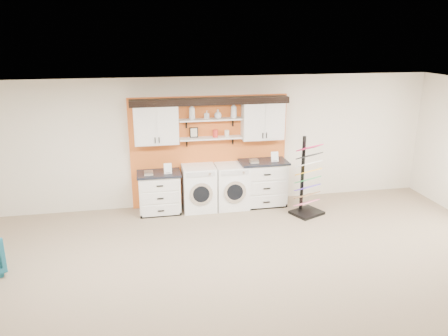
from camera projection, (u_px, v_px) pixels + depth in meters
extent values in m
plane|color=#847159|center=(256.00, 306.00, 6.12)|extent=(10.00, 10.00, 0.00)
plane|color=white|center=(261.00, 107.00, 5.29)|extent=(10.00, 10.00, 0.00)
plane|color=silver|center=(209.00, 142.00, 9.46)|extent=(10.00, 0.00, 10.00)
cube|color=orange|center=(210.00, 151.00, 9.48)|extent=(3.40, 0.07, 2.40)
cube|color=white|center=(156.00, 124.00, 8.92)|extent=(0.90, 0.34, 0.84)
cube|color=white|center=(145.00, 126.00, 8.71)|extent=(0.42, 0.01, 0.78)
cube|color=white|center=(167.00, 125.00, 8.79)|extent=(0.42, 0.01, 0.78)
cube|color=white|center=(263.00, 120.00, 9.33)|extent=(0.90, 0.34, 0.84)
cube|color=white|center=(255.00, 122.00, 9.13)|extent=(0.42, 0.01, 0.78)
cube|color=white|center=(275.00, 121.00, 9.21)|extent=(0.42, 0.01, 0.78)
cube|color=white|center=(211.00, 138.00, 9.23)|extent=(1.32, 0.28, 0.03)
cube|color=white|center=(210.00, 119.00, 9.11)|extent=(1.32, 0.28, 0.03)
cube|color=black|center=(210.00, 100.00, 9.01)|extent=(3.30, 0.40, 0.10)
cube|color=black|center=(212.00, 104.00, 8.85)|extent=(3.30, 0.04, 0.04)
cube|color=black|center=(194.00, 132.00, 9.17)|extent=(0.18, 0.02, 0.22)
cube|color=beige|center=(194.00, 133.00, 9.17)|extent=(0.14, 0.01, 0.18)
cylinder|color=red|center=(215.00, 133.00, 9.22)|extent=(0.11, 0.11, 0.16)
cylinder|color=silver|center=(227.00, 133.00, 9.27)|extent=(0.10, 0.10, 0.14)
cube|color=white|center=(160.00, 193.00, 9.21)|extent=(0.85, 0.60, 0.85)
cube|color=black|center=(161.00, 215.00, 9.07)|extent=(0.85, 0.06, 0.07)
cube|color=black|center=(159.00, 173.00, 9.08)|extent=(0.90, 0.66, 0.04)
cube|color=white|center=(160.00, 186.00, 8.85)|extent=(0.77, 0.02, 0.23)
cube|color=white|center=(160.00, 198.00, 8.93)|extent=(0.77, 0.02, 0.23)
cube|color=white|center=(161.00, 211.00, 9.01)|extent=(0.77, 0.02, 0.23)
cube|color=white|center=(263.00, 184.00, 9.61)|extent=(0.97, 0.60, 0.97)
cube|color=black|center=(266.00, 207.00, 9.49)|extent=(0.97, 0.06, 0.08)
cube|color=black|center=(263.00, 162.00, 9.46)|extent=(1.03, 0.66, 0.04)
cube|color=white|center=(267.00, 174.00, 9.23)|extent=(0.88, 0.02, 0.27)
cube|color=white|center=(267.00, 188.00, 9.32)|extent=(0.88, 0.02, 0.27)
cube|color=white|center=(266.00, 202.00, 9.41)|extent=(0.88, 0.02, 0.27)
cube|color=white|center=(199.00, 188.00, 9.35)|extent=(0.69, 0.66, 0.97)
cube|color=silver|center=(201.00, 174.00, 8.91)|extent=(0.59, 0.02, 0.10)
cylinder|color=silver|center=(201.00, 194.00, 9.04)|extent=(0.49, 0.05, 0.49)
cylinder|color=black|center=(201.00, 194.00, 9.01)|extent=(0.35, 0.03, 0.35)
cube|color=white|center=(231.00, 186.00, 9.48)|extent=(0.69, 0.66, 0.96)
cube|color=silver|center=(235.00, 173.00, 9.04)|extent=(0.59, 0.02, 0.10)
cylinder|color=silver|center=(235.00, 192.00, 9.17)|extent=(0.48, 0.05, 0.48)
cylinder|color=black|center=(235.00, 192.00, 9.15)|extent=(0.34, 0.03, 0.34)
cube|color=black|center=(307.00, 213.00, 9.21)|extent=(0.76, 0.71, 0.06)
cube|color=black|center=(303.00, 173.00, 9.11)|extent=(0.07, 0.07, 1.60)
cube|color=pink|center=(307.00, 203.00, 9.16)|extent=(0.57, 0.47, 0.15)
cube|color=olive|center=(307.00, 195.00, 9.11)|extent=(0.57, 0.47, 0.15)
cube|color=#5A38C6|center=(307.00, 187.00, 9.06)|extent=(0.57, 0.47, 0.15)
cube|color=green|center=(308.00, 180.00, 9.01)|extent=(0.57, 0.47, 0.15)
cube|color=yellow|center=(308.00, 172.00, 8.96)|extent=(0.57, 0.47, 0.15)
cube|color=white|center=(309.00, 164.00, 8.91)|extent=(0.57, 0.47, 0.15)
cube|color=black|center=(309.00, 156.00, 8.86)|extent=(0.57, 0.47, 0.15)
cube|color=#DE1A56|center=(310.00, 148.00, 8.81)|extent=(0.57, 0.47, 0.15)
imported|color=silver|center=(192.00, 111.00, 8.98)|extent=(0.18, 0.18, 0.34)
imported|color=silver|center=(207.00, 115.00, 9.06)|extent=(0.11, 0.11, 0.17)
imported|color=silver|center=(218.00, 114.00, 9.11)|extent=(0.21, 0.21, 0.19)
imported|color=silver|center=(234.00, 110.00, 9.14)|extent=(0.17, 0.17, 0.34)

